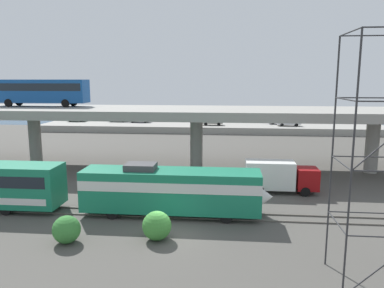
# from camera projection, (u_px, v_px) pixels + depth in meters

# --- Properties ---
(ground_plane) EXTENTS (260.00, 260.00, 0.00)m
(ground_plane) POSITION_uv_depth(u_px,v_px,m) (172.00, 236.00, 26.06)
(ground_plane) COLOR #4C4944
(rail_strip_near) EXTENTS (110.00, 0.12, 0.12)m
(rail_strip_near) POSITION_uv_depth(u_px,v_px,m) (178.00, 218.00, 29.27)
(rail_strip_near) COLOR #59544C
(rail_strip_near) RESTS_ON ground_plane
(rail_strip_far) EXTENTS (110.00, 0.12, 0.12)m
(rail_strip_far) POSITION_uv_depth(u_px,v_px,m) (180.00, 211.00, 30.67)
(rail_strip_far) COLOR #59544C
(rail_strip_far) RESTS_ON ground_plane
(train_locomotive) EXTENTS (15.07, 3.04, 4.18)m
(train_locomotive) POSITION_uv_depth(u_px,v_px,m) (180.00, 189.00, 29.60)
(train_locomotive) COLOR #197A56
(train_locomotive) RESTS_ON ground_plane
(highway_overpass) EXTENTS (96.00, 10.84, 7.32)m
(highway_overpass) POSITION_uv_depth(u_px,v_px,m) (196.00, 115.00, 44.54)
(highway_overpass) COLOR gray
(highway_overpass) RESTS_ON ground_plane
(transit_bus_on_overpass) EXTENTS (12.00, 2.68, 3.40)m
(transit_bus_on_overpass) POSITION_uv_depth(u_px,v_px,m) (41.00, 90.00, 47.55)
(transit_bus_on_overpass) COLOR #14478C
(transit_bus_on_overpass) RESTS_ON highway_overpass
(service_truck_west) EXTENTS (6.80, 2.46, 3.04)m
(service_truck_west) POSITION_uv_depth(u_px,v_px,m) (279.00, 176.00, 35.81)
(service_truck_west) COLOR maroon
(service_truck_west) RESTS_ON ground_plane
(scaffolding_tower) EXTENTS (3.47, 3.47, 13.09)m
(scaffolding_tower) POSITION_uv_depth(u_px,v_px,m) (376.00, 156.00, 18.95)
(scaffolding_tower) COLOR #2D2D30
(scaffolding_tower) RESTS_ON ground_plane
(pier_parking_lot) EXTENTS (71.67, 12.53, 1.34)m
(pier_parking_lot) POSITION_uv_depth(u_px,v_px,m) (210.00, 127.00, 79.88)
(pier_parking_lot) COLOR gray
(pier_parking_lot) RESTS_ON ground_plane
(parked_car_0) EXTENTS (4.63, 1.93, 1.50)m
(parked_car_0) POSITION_uv_depth(u_px,v_px,m) (288.00, 122.00, 76.22)
(parked_car_0) COLOR silver
(parked_car_0) RESTS_ON pier_parking_lot
(parked_car_1) EXTENTS (4.60, 1.82, 1.50)m
(parked_car_1) POSITION_uv_depth(u_px,v_px,m) (140.00, 119.00, 82.52)
(parked_car_1) COLOR navy
(parked_car_1) RESTS_ON pier_parking_lot
(parked_car_2) EXTENTS (4.31, 1.89, 1.50)m
(parked_car_2) POSITION_uv_depth(u_px,v_px,m) (212.00, 121.00, 77.51)
(parked_car_2) COLOR #9E998C
(parked_car_2) RESTS_ON pier_parking_lot
(parked_car_3) EXTENTS (4.04, 1.94, 1.50)m
(parked_car_3) POSITION_uv_depth(u_px,v_px,m) (77.00, 118.00, 84.22)
(parked_car_3) COLOR #0C4C26
(parked_car_3) RESTS_ON pier_parking_lot
(parked_car_4) EXTENTS (4.14, 1.96, 1.50)m
(parked_car_4) POSITION_uv_depth(u_px,v_px,m) (119.00, 118.00, 83.79)
(parked_car_4) COLOR #0C4C26
(parked_car_4) RESTS_ON pier_parking_lot
(parked_car_5) EXTENTS (4.44, 1.84, 1.50)m
(parked_car_5) POSITION_uv_depth(u_px,v_px,m) (279.00, 120.00, 79.40)
(parked_car_5) COLOR navy
(parked_car_5) RESTS_ON pier_parking_lot
(harbor_water) EXTENTS (140.00, 36.00, 0.01)m
(harbor_water) POSITION_uv_depth(u_px,v_px,m) (214.00, 119.00, 102.55)
(harbor_water) COLOR navy
(harbor_water) RESTS_ON ground_plane
(shrub_left) EXTENTS (1.86, 1.86, 1.86)m
(shrub_left) POSITION_uv_depth(u_px,v_px,m) (66.00, 229.00, 24.79)
(shrub_left) COLOR #367E35
(shrub_left) RESTS_ON ground_plane
(shrub_right) EXTENTS (1.99, 1.99, 1.99)m
(shrub_right) POSITION_uv_depth(u_px,v_px,m) (157.00, 226.00, 25.27)
(shrub_right) COLOR #3D8936
(shrub_right) RESTS_ON ground_plane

